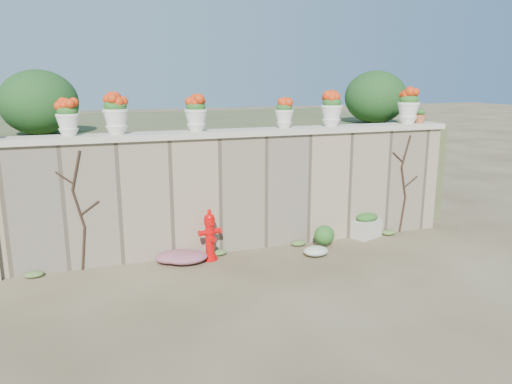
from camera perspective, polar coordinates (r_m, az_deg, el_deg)
name	(u,v)px	position (r m, az deg, el deg)	size (l,w,h in m)	color
ground	(278,285)	(7.44, 2.51, -10.61)	(80.00, 80.00, 0.00)	#4D3B26
stone_wall	(240,192)	(8.74, -1.79, -0.06)	(8.00, 0.40, 2.00)	gray
wall_cap	(240,133)	(8.56, -1.84, 6.80)	(8.10, 0.52, 0.10)	beige
raised_fill	(199,163)	(11.77, -6.49, 3.32)	(9.00, 6.00, 2.00)	#384C23
back_shrub_left	(39,103)	(9.35, -23.58, 9.34)	(1.30, 1.30, 1.10)	#143814
back_shrub_right	(376,97)	(11.06, 13.51, 10.50)	(1.30, 1.30, 1.10)	#143814
vine_left	(79,209)	(8.15, -19.54, -1.87)	(0.60, 0.04, 1.91)	black
vine_right	(404,183)	(9.99, 16.56, 1.02)	(0.60, 0.04, 1.91)	black
fire_hydrant	(210,235)	(8.29, -5.30, -4.88)	(0.38, 0.27, 0.87)	red
planter_box	(367,226)	(9.70, 12.53, -3.80)	(0.65, 0.52, 0.47)	beige
green_shrub	(327,233)	(9.01, 8.09, -4.69)	(0.54, 0.48, 0.51)	#1E5119
magenta_clump	(179,257)	(8.29, -8.81, -7.30)	(0.90, 0.60, 0.24)	#C6277D
white_flowers	(313,250)	(8.58, 6.52, -6.65)	(0.57, 0.46, 0.21)	white
urn_pot_0	(68,118)	(8.14, -20.73, 7.89)	(0.35, 0.35, 0.54)	silver
urn_pot_1	(116,114)	(8.15, -15.73, 8.57)	(0.40, 0.40, 0.63)	silver
urn_pot_2	(196,114)	(8.33, -6.88, 8.88)	(0.37, 0.37, 0.58)	silver
urn_pot_3	(284,113)	(8.81, 3.25, 8.95)	(0.33, 0.33, 0.51)	silver
urn_pot_4	(332,109)	(9.19, 8.64, 9.32)	(0.39, 0.39, 0.61)	silver
urn_pot_5	(409,107)	(10.06, 17.04, 9.32)	(0.42, 0.42, 0.65)	silver
terracotta_pot	(420,117)	(10.24, 18.24, 8.18)	(0.22, 0.22, 0.27)	#AA5834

